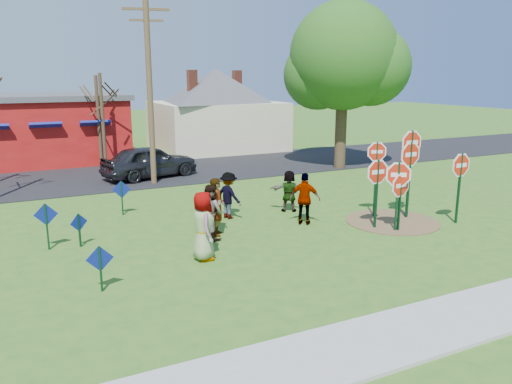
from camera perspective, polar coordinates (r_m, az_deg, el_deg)
ground at (r=16.38m, az=0.92°, el=-4.52°), size 120.00×120.00×0.00m
sidewalk at (r=10.94m, az=18.85°, el=-14.48°), size 22.00×1.80×0.08m
road at (r=26.83m, az=-10.29°, el=2.35°), size 120.00×7.50×0.04m
dirt_patch at (r=18.04m, az=15.27°, el=-3.27°), size 3.20×3.20×0.03m
red_building at (r=32.08m, az=-23.26°, el=6.77°), size 9.40×7.69×3.90m
cream_house at (r=34.35m, az=-4.57°, el=9.76°), size 9.40×9.40×6.50m
stop_sign_a at (r=16.64m, az=15.94°, el=1.23°), size 1.00×0.55×2.44m
stop_sign_b at (r=18.08m, az=13.60°, el=3.60°), size 0.90×0.33×2.84m
stop_sign_c at (r=18.36m, az=17.28°, el=4.24°), size 1.15×0.08×3.27m
stop_sign_d at (r=18.23m, az=17.19°, el=3.43°), size 1.19×0.08×2.89m
stop_sign_e at (r=16.74m, az=16.18°, el=0.26°), size 1.07×0.16×2.07m
stop_sign_f at (r=18.21m, az=22.33°, el=2.26°), size 1.10×0.08×2.58m
stop_sign_g at (r=16.78m, az=13.69°, el=1.54°), size 1.12×0.08×2.47m
blue_diamond_a at (r=12.34m, az=-17.38°, el=-7.82°), size 0.64×0.06×1.13m
blue_diamond_b at (r=15.69m, az=-22.83°, el=-3.07°), size 0.67×0.07×1.40m
blue_diamond_c at (r=15.66m, az=-19.57°, el=-3.71°), size 0.52×0.25×1.04m
blue_diamond_d at (r=18.71m, az=-15.10°, el=-0.21°), size 0.64×0.16×1.28m
person_a at (r=13.76m, az=-6.06°, el=-3.88°), size 0.72×1.01×1.93m
person_b at (r=15.82m, az=-4.46°, el=-1.70°), size 0.70×0.80×1.86m
person_c at (r=15.49m, az=-5.23°, el=-2.27°), size 0.90×1.01×1.73m
person_d at (r=17.68m, az=-3.14°, el=-0.40°), size 0.98×1.23×1.66m
person_e at (r=16.98m, az=5.62°, el=-0.79°), size 1.08×1.01×1.79m
person_f at (r=18.60m, az=3.81°, el=0.13°), size 1.49×1.11×1.57m
suv at (r=25.16m, az=-12.06°, el=3.45°), size 5.00×2.93×1.60m
utility_pole at (r=23.41m, az=-12.06°, el=11.47°), size 2.01×0.54×8.33m
leafy_tree at (r=27.36m, az=10.21°, el=14.43°), size 6.18×5.64×8.78m
bare_tree_east at (r=27.46m, az=-17.20°, el=9.13°), size 1.80×1.80×5.10m
bare_tree_extra at (r=28.52m, az=-17.63°, el=9.07°), size 1.80×1.80×4.97m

